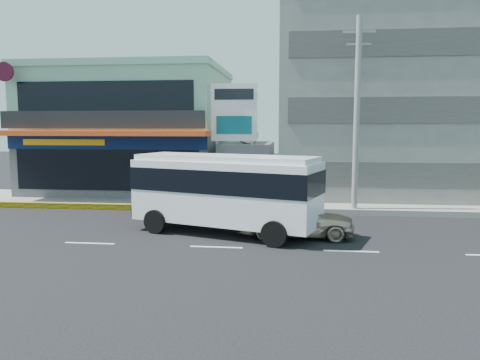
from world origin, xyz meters
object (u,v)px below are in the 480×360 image
Objects in this scene: satellite_dish at (246,142)px; minibus at (225,187)px; utility_pole_near at (357,114)px; motorcycle_rider at (151,203)px; billboard at (234,119)px; concrete_building at (405,88)px; shop_building at (134,134)px; sedan at (296,218)px.

satellite_dish is 0.18× the size of minibus.
motorcycle_rider is (-10.00, -2.61, -4.33)m from utility_pole_near.
billboard is 6.75m from utility_pole_near.
utility_pole_near is at bearing -30.96° from satellite_dish.
utility_pole_near is (6.00, -3.60, 1.57)m from satellite_dish.
concrete_building reaches higher than minibus.
shop_building is 2.65× the size of sedan.
billboard is at bearing 164.52° from utility_pole_near.
sedan is at bearing -64.08° from billboard.
utility_pole_near reaches higher than sedan.
motorcycle_rider is (4.00, -9.16, -3.18)m from shop_building.
concrete_building is 8.79m from utility_pole_near.
utility_pole_near reaches higher than shop_building.
minibus is 1.78× the size of sedan.
utility_pole_near is 1.20× the size of minibus.
billboard reaches higher than sedan.
motorcycle_rider is (-7.00, 2.79, 0.02)m from sedan.
sedan is (-7.00, -13.00, -6.20)m from concrete_building.
sedan is at bearing -5.97° from minibus.
utility_pole_near is 2.13× the size of sedan.
satellite_dish is 0.61× the size of motorcycle_rider.
minibus is (8.01, -11.63, -2.01)m from shop_building.
shop_building reaches higher than minibus.
concrete_building is at bearing 36.11° from motorcycle_rider.
concrete_building is 6.48× the size of motorcycle_rider.
utility_pole_near is at bearing 40.33° from minibus.
minibus is at bearing -31.70° from motorcycle_rider.
satellite_dish is at bearing 57.23° from motorcycle_rider.
satellite_dish is 0.15× the size of utility_pole_near.
minibus reaches higher than sedan.
billboard is at bearing 51.59° from motorcycle_rider.
utility_pole_near is 7.56m from sedan.
billboard is 2.79× the size of motorcycle_rider.
utility_pole_near is 11.21m from motorcycle_rider.
motorcycle_rider is (-4.00, -6.21, -2.76)m from satellite_dish.
motorcycle_rider is at bearing -66.41° from shop_building.
satellite_dish is 9.89m from sedan.
minibus is at bearing -128.23° from concrete_building.
minibus is at bearing -55.47° from shop_building.
motorcycle_rider reaches higher than sedan.
concrete_building is at bearing 3.35° from shop_building.
billboard is 7.51m from minibus.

